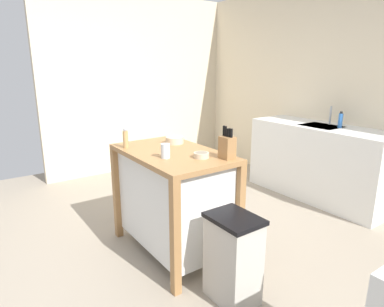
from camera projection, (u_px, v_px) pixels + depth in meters
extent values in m
plane|color=gray|center=(184.00, 252.00, 2.93)|extent=(6.11, 6.11, 0.00)
cube|color=beige|center=(353.00, 90.00, 3.93)|extent=(5.11, 0.10, 2.60)
cube|color=beige|center=(140.00, 84.00, 5.12)|extent=(0.10, 3.01, 2.60)
cube|color=#9E7042|center=(172.00, 154.00, 2.75)|extent=(1.08, 0.66, 0.04)
cube|color=silver|center=(173.00, 199.00, 2.85)|extent=(0.98, 0.56, 0.77)
cube|color=#9E7042|center=(117.00, 194.00, 3.10)|extent=(0.06, 0.06, 0.87)
cube|color=#9E7042|center=(175.00, 239.00, 2.29)|extent=(0.06, 0.06, 0.87)
cube|color=#9E7042|center=(171.00, 181.00, 3.43)|extent=(0.06, 0.06, 0.87)
cube|color=#9E7042|center=(239.00, 217.00, 2.62)|extent=(0.06, 0.06, 0.87)
cube|color=#9E7042|center=(227.00, 148.00, 2.51)|extent=(0.11, 0.09, 0.17)
cylinder|color=black|center=(224.00, 131.00, 2.51)|extent=(0.02, 0.02, 0.08)
cylinder|color=black|center=(226.00, 131.00, 2.50)|extent=(0.02, 0.02, 0.08)
cylinder|color=black|center=(228.00, 133.00, 2.48)|extent=(0.02, 0.02, 0.06)
cylinder|color=black|center=(230.00, 133.00, 2.46)|extent=(0.02, 0.02, 0.07)
cylinder|color=black|center=(232.00, 133.00, 2.45)|extent=(0.02, 0.02, 0.07)
cylinder|color=beige|center=(175.00, 140.00, 3.01)|extent=(0.16, 0.16, 0.06)
cylinder|color=gray|center=(175.00, 137.00, 3.00)|extent=(0.13, 0.13, 0.01)
cylinder|color=beige|center=(201.00, 155.00, 2.55)|extent=(0.12, 0.12, 0.04)
cylinder|color=gray|center=(201.00, 153.00, 2.54)|extent=(0.10, 0.10, 0.01)
cylinder|color=silver|center=(165.00, 151.00, 2.53)|extent=(0.07, 0.07, 0.11)
cylinder|color=tan|center=(126.00, 140.00, 2.83)|extent=(0.04, 0.04, 0.15)
sphere|color=#99999E|center=(125.00, 130.00, 2.81)|extent=(0.03, 0.03, 0.03)
cube|color=#B7B2A8|center=(233.00, 261.00, 2.28)|extent=(0.34, 0.26, 0.60)
cube|color=black|center=(234.00, 219.00, 2.19)|extent=(0.36, 0.28, 0.03)
cube|color=silver|center=(319.00, 162.00, 4.05)|extent=(1.71, 0.60, 0.90)
cube|color=silver|center=(321.00, 127.00, 3.93)|extent=(0.44, 0.36, 0.03)
cylinder|color=#B7BCC1|center=(330.00, 115.00, 3.99)|extent=(0.02, 0.02, 0.22)
cylinder|color=blue|center=(340.00, 121.00, 3.78)|extent=(0.05, 0.05, 0.16)
cylinder|color=black|center=(341.00, 113.00, 3.76)|extent=(0.03, 0.03, 0.02)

